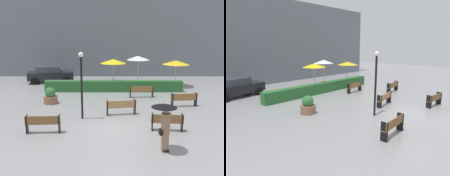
# 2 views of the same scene
# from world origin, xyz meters

# --- Properties ---
(ground_plane) EXTENTS (60.00, 60.00, 0.00)m
(ground_plane) POSITION_xyz_m (0.00, 0.00, 0.00)
(ground_plane) COLOR gray
(bench_near_right) EXTENTS (1.60, 0.50, 0.87)m
(bench_near_right) POSITION_xyz_m (2.61, -0.17, 0.51)
(bench_near_right) COLOR brown
(bench_near_right) RESTS_ON ground
(bench_back_row) EXTENTS (1.81, 0.44, 0.85)m
(bench_back_row) POSITION_xyz_m (2.06, 6.46, 0.51)
(bench_back_row) COLOR olive
(bench_back_row) RESTS_ON ground
(bench_mid_center) EXTENTS (1.80, 0.59, 0.88)m
(bench_mid_center) POSITION_xyz_m (0.41, 2.38, 0.52)
(bench_mid_center) COLOR #9E7242
(bench_mid_center) RESTS_ON ground
(bench_far_right) EXTENTS (1.73, 0.51, 0.88)m
(bench_far_right) POSITION_xyz_m (4.61, 4.10, 0.52)
(bench_far_right) COLOR olive
(bench_far_right) RESTS_ON ground
(bench_near_left) EXTENTS (1.70, 0.41, 0.89)m
(bench_near_left) POSITION_xyz_m (-3.50, -0.45, 0.53)
(bench_near_left) COLOR brown
(bench_near_left) RESTS_ON ground
(planter_pot) EXTENTS (0.94, 0.94, 1.12)m
(planter_pot) POSITION_xyz_m (-4.34, 4.86, 0.48)
(planter_pot) COLOR brown
(planter_pot) RESTS_ON ground
(lamp_post) EXTENTS (0.28, 0.28, 3.78)m
(lamp_post) POSITION_xyz_m (-1.82, 1.71, 2.33)
(lamp_post) COLOR black
(lamp_post) RESTS_ON ground
(patio_umbrella_yellow) EXTENTS (2.13, 2.13, 2.51)m
(patio_umbrella_yellow) POSITION_xyz_m (-0.03, 9.54, 2.33)
(patio_umbrella_yellow) COLOR silver
(patio_umbrella_yellow) RESTS_ON ground
(patio_umbrella_white) EXTENTS (1.99, 1.99, 2.66)m
(patio_umbrella_white) POSITION_xyz_m (2.17, 10.74, 2.48)
(patio_umbrella_white) COLOR silver
(patio_umbrella_white) RESTS_ON ground
(patio_umbrella_yellow_far) EXTENTS (2.30, 2.30, 2.30)m
(patio_umbrella_yellow_far) POSITION_xyz_m (5.48, 10.40, 2.12)
(patio_umbrella_yellow_far) COLOR silver
(patio_umbrella_yellow_far) RESTS_ON ground
(hedge_strip) EXTENTS (11.14, 0.70, 0.89)m
(hedge_strip) POSITION_xyz_m (-0.00, 8.40, 0.45)
(hedge_strip) COLOR #28602D
(hedge_strip) RESTS_ON ground
(building_facade) EXTENTS (28.00, 1.20, 9.06)m
(building_facade) POSITION_xyz_m (0.00, 16.00, 4.53)
(building_facade) COLOR slate
(building_facade) RESTS_ON ground
(parked_car) EXTENTS (4.46, 2.61, 1.57)m
(parked_car) POSITION_xyz_m (-6.03, 12.17, 0.82)
(parked_car) COLOR black
(parked_car) RESTS_ON ground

